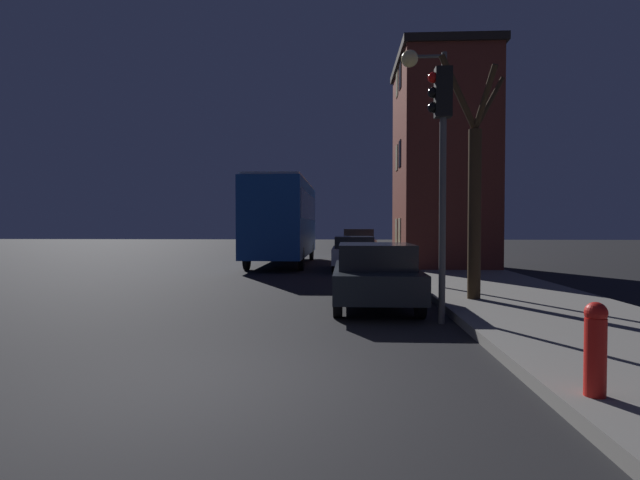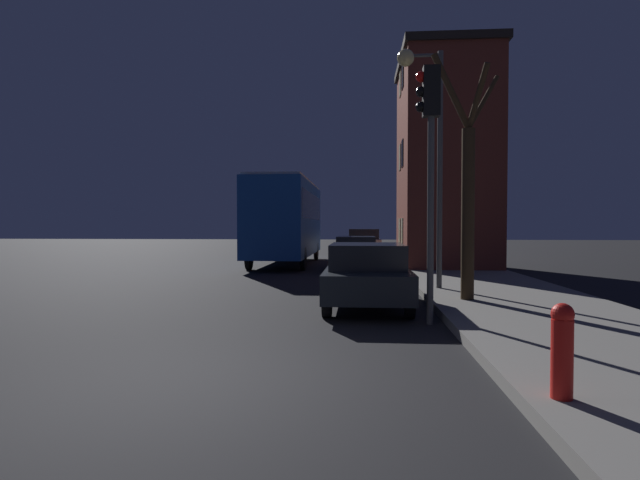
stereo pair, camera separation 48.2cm
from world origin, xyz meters
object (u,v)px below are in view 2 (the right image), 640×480
at_px(car_near_lane, 367,274).
at_px(traffic_light, 429,141).
at_px(car_mid_lane, 356,252).
at_px(car_far_lane, 364,243).
at_px(fire_hydrant, 562,348).
at_px(streetlamp, 425,120).
at_px(bus, 287,216).
at_px(bare_tree, 468,192).

bearing_deg(car_near_lane, traffic_light, -58.94).
distance_m(car_mid_lane, car_far_lane, 8.48).
distance_m(traffic_light, car_far_lane, 19.78).
distance_m(car_near_lane, car_far_lane, 17.79).
bearing_deg(fire_hydrant, streetlamp, 91.36).
xyz_separation_m(traffic_light, car_mid_lane, (-1.40, 11.12, -2.61)).
height_order(streetlamp, bus, streetlamp).
bearing_deg(bare_tree, streetlamp, 108.06).
height_order(car_near_lane, car_far_lane, car_far_lane).
distance_m(streetlamp, traffic_light, 4.27).
relative_size(bus, car_far_lane, 2.12).
relative_size(car_near_lane, car_mid_lane, 1.01).
relative_size(streetlamp, bare_tree, 1.17).
xyz_separation_m(traffic_light, bare_tree, (1.12, 2.03, -0.79)).
height_order(streetlamp, bare_tree, streetlamp).
bearing_deg(car_mid_lane, car_near_lane, -88.09).
relative_size(car_mid_lane, car_far_lane, 0.95).
xyz_separation_m(bare_tree, bus, (-5.75, 11.73, -0.27)).
height_order(traffic_light, bus, traffic_light).
bearing_deg(car_near_lane, car_mid_lane, 91.91).
distance_m(traffic_light, bare_tree, 2.45).
height_order(traffic_light, bare_tree, bare_tree).
bearing_deg(fire_hydrant, traffic_light, 98.46).
distance_m(streetlamp, bare_tree, 2.94).
bearing_deg(bare_tree, car_mid_lane, 105.46).
distance_m(bus, car_mid_lane, 4.45).
distance_m(streetlamp, car_near_lane, 4.69).
distance_m(car_near_lane, fire_hydrant, 6.41).
bearing_deg(bus, fire_hydrant, -73.76).
relative_size(bus, car_mid_lane, 2.24).
height_order(car_mid_lane, car_far_lane, car_far_lane).
bearing_deg(traffic_light, bare_tree, 61.20).
height_order(traffic_light, car_far_lane, traffic_light).
bearing_deg(fire_hydrant, car_near_lane, 105.73).
bearing_deg(streetlamp, fire_hydrant, -88.64).
bearing_deg(streetlamp, car_far_lane, 95.38).
bearing_deg(bus, car_mid_lane, -39.23).
relative_size(streetlamp, car_mid_lane, 1.52).
bearing_deg(car_mid_lane, traffic_light, -82.83).
height_order(bare_tree, fire_hydrant, bare_tree).
bearing_deg(fire_hydrant, bare_tree, 85.83).
bearing_deg(car_mid_lane, bus, 140.77).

